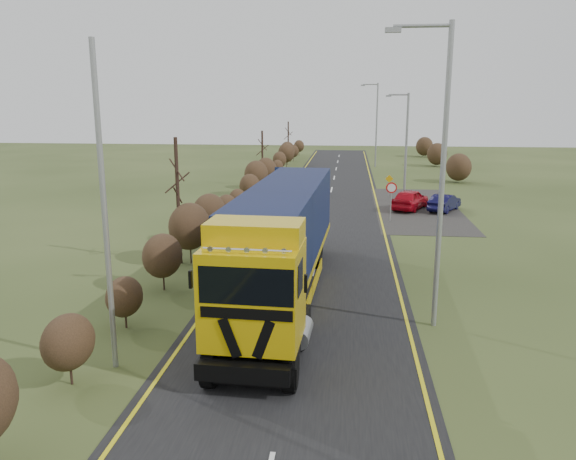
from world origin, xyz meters
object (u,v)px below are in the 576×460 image
(lorry, at_px, (282,237))
(streetlight_near, at_px, (439,165))
(car_blue_sedan, at_px, (444,203))
(car_red_hatchback, at_px, (410,199))
(speed_sign, at_px, (391,194))

(lorry, relative_size, streetlight_near, 1.58)
(lorry, height_order, car_blue_sedan, lorry)
(car_red_hatchback, bearing_deg, streetlight_near, 110.22)
(car_red_hatchback, relative_size, speed_sign, 1.68)
(lorry, height_order, streetlight_near, streetlight_near)
(lorry, relative_size, car_blue_sedan, 4.35)
(car_blue_sedan, xyz_separation_m, speed_sign, (-4.08, -4.00, 1.22))
(streetlight_near, bearing_deg, speed_sign, 90.60)
(car_blue_sedan, height_order, streetlight_near, streetlight_near)
(car_red_hatchback, bearing_deg, lorry, 94.74)
(lorry, distance_m, speed_sign, 16.34)
(car_red_hatchback, height_order, car_blue_sedan, car_red_hatchback)
(lorry, height_order, car_red_hatchback, lorry)
(streetlight_near, bearing_deg, car_blue_sedan, 79.78)
(car_blue_sedan, xyz_separation_m, streetlight_near, (-3.89, -21.60, 5.01))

